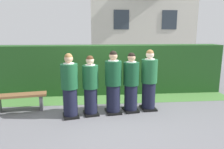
{
  "coord_description": "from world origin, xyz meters",
  "views": [
    {
      "loc": [
        -0.5,
        -5.48,
        2.19
      ],
      "look_at": [
        0.0,
        0.0,
        1.05
      ],
      "focal_mm": 34.5,
      "sensor_mm": 36.0,
      "label": 1
    }
  ],
  "objects_px": {
    "student_front_row_3": "(131,84)",
    "wooden_bench": "(20,99)",
    "student_front_row_1": "(90,87)",
    "student_front_row_2": "(113,84)",
    "student_front_row_0": "(70,87)",
    "student_front_row_4": "(149,81)"
  },
  "relations": [
    {
      "from": "student_front_row_0",
      "to": "student_front_row_3",
      "type": "bearing_deg",
      "value": 8.99
    },
    {
      "from": "student_front_row_1",
      "to": "student_front_row_0",
      "type": "bearing_deg",
      "value": -167.99
    },
    {
      "from": "student_front_row_0",
      "to": "student_front_row_4",
      "type": "distance_m",
      "value": 2.15
    },
    {
      "from": "student_front_row_2",
      "to": "student_front_row_3",
      "type": "height_order",
      "value": "student_front_row_2"
    },
    {
      "from": "student_front_row_4",
      "to": "wooden_bench",
      "type": "distance_m",
      "value": 3.57
    },
    {
      "from": "student_front_row_3",
      "to": "wooden_bench",
      "type": "xyz_separation_m",
      "value": [
        -3.02,
        0.27,
        -0.42
      ]
    },
    {
      "from": "student_front_row_1",
      "to": "student_front_row_4",
      "type": "xyz_separation_m",
      "value": [
        1.61,
        0.24,
        0.06
      ]
    },
    {
      "from": "student_front_row_0",
      "to": "wooden_bench",
      "type": "height_order",
      "value": "student_front_row_0"
    },
    {
      "from": "student_front_row_0",
      "to": "student_front_row_1",
      "type": "distance_m",
      "value": 0.53
    },
    {
      "from": "student_front_row_0",
      "to": "wooden_bench",
      "type": "xyz_separation_m",
      "value": [
        -1.41,
        0.52,
        -0.43
      ]
    },
    {
      "from": "student_front_row_4",
      "to": "wooden_bench",
      "type": "height_order",
      "value": "student_front_row_4"
    },
    {
      "from": "student_front_row_2",
      "to": "wooden_bench",
      "type": "distance_m",
      "value": 2.59
    },
    {
      "from": "wooden_bench",
      "to": "student_front_row_3",
      "type": "bearing_deg",
      "value": -5.07
    },
    {
      "from": "student_front_row_1",
      "to": "student_front_row_3",
      "type": "distance_m",
      "value": 1.1
    },
    {
      "from": "student_front_row_1",
      "to": "student_front_row_4",
      "type": "height_order",
      "value": "student_front_row_4"
    },
    {
      "from": "student_front_row_3",
      "to": "student_front_row_0",
      "type": "bearing_deg",
      "value": -171.01
    },
    {
      "from": "student_front_row_0",
      "to": "wooden_bench",
      "type": "relative_size",
      "value": 1.14
    },
    {
      "from": "student_front_row_3",
      "to": "wooden_bench",
      "type": "height_order",
      "value": "student_front_row_3"
    },
    {
      "from": "student_front_row_3",
      "to": "student_front_row_4",
      "type": "distance_m",
      "value": 0.53
    },
    {
      "from": "student_front_row_4",
      "to": "student_front_row_3",
      "type": "bearing_deg",
      "value": -169.8
    },
    {
      "from": "student_front_row_1",
      "to": "student_front_row_2",
      "type": "distance_m",
      "value": 0.6
    },
    {
      "from": "student_front_row_4",
      "to": "student_front_row_0",
      "type": "bearing_deg",
      "value": -170.71
    }
  ]
}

